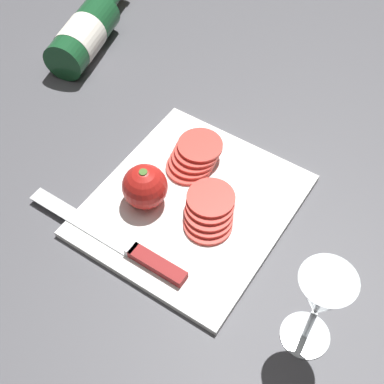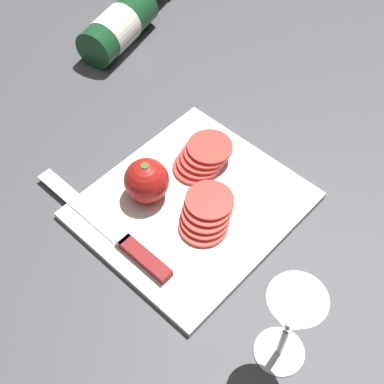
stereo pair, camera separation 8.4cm
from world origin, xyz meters
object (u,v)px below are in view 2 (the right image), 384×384
(wine_glass, at_px, (291,318))
(knife, at_px, (128,244))
(wine_bottle, at_px, (121,24))
(whole_tomato, at_px, (147,180))
(tomato_slice_stack_far, at_px, (206,213))
(tomato_slice_stack_near, at_px, (203,157))

(wine_glass, xyz_separation_m, knife, (-0.03, 0.27, -0.09))
(wine_bottle, height_order, whole_tomato, whole_tomato)
(wine_glass, bearing_deg, wine_bottle, 64.29)
(wine_bottle, relative_size, wine_glass, 1.85)
(tomato_slice_stack_far, bearing_deg, wine_bottle, 62.82)
(knife, relative_size, tomato_slice_stack_near, 2.68)
(knife, bearing_deg, wine_glass, -173.55)
(wine_glass, bearing_deg, whole_tomato, 79.22)
(wine_glass, distance_m, tomato_slice_stack_near, 0.35)
(whole_tomato, bearing_deg, knife, -151.81)
(tomato_slice_stack_near, relative_size, tomato_slice_stack_far, 1.03)
(wine_glass, distance_m, tomato_slice_stack_far, 0.25)
(wine_glass, relative_size, tomato_slice_stack_far, 1.54)
(wine_glass, distance_m, knife, 0.29)
(wine_glass, relative_size, whole_tomato, 2.23)
(wine_bottle, height_order, tomato_slice_stack_far, wine_bottle)
(whole_tomato, height_order, tomato_slice_stack_near, whole_tomato)
(whole_tomato, xyz_separation_m, tomato_slice_stack_far, (0.03, -0.10, -0.02))
(whole_tomato, xyz_separation_m, tomato_slice_stack_near, (0.11, -0.02, -0.02))
(tomato_slice_stack_near, distance_m, tomato_slice_stack_far, 0.12)
(knife, distance_m, tomato_slice_stack_far, 0.13)
(tomato_slice_stack_near, bearing_deg, knife, -172.31)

